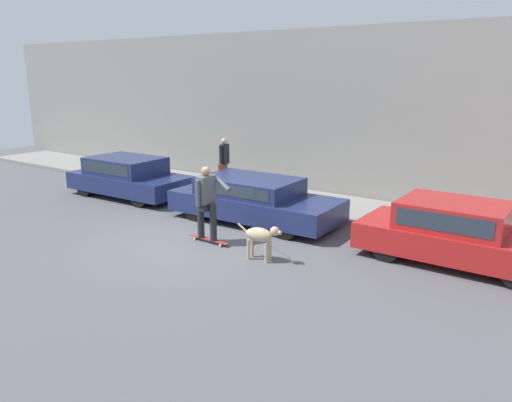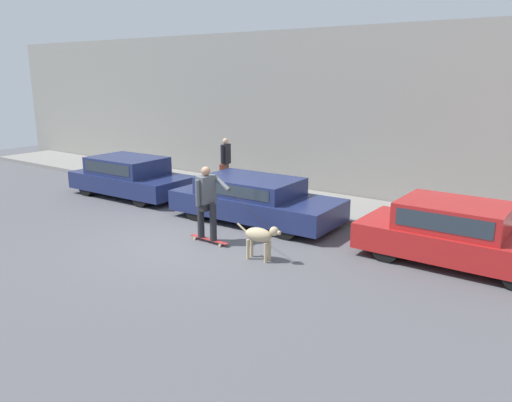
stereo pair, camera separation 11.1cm
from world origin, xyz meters
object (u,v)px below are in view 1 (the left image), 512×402
Objects in this scene: parked_car_2 at (457,234)px; dog at (261,236)px; skateboarder at (207,200)px; parked_car_1 at (254,200)px; parked_car_0 at (129,177)px; pedestrian_with_bag at (224,161)px.

parked_car_2 is 4.04m from dog.
dog is at bearing -5.78° from skateboarder.
parked_car_1 is 1.84× the size of skateboarder.
parked_car_0 is at bearing 179.96° from parked_car_2.
pedestrian_with_bag is at bearing 130.16° from dog.
skateboarder is (-5.01, -2.01, 0.40)m from parked_car_2.
dog is at bearing 124.76° from pedestrian_with_bag.
parked_car_2 is 2.39× the size of pedestrian_with_bag.
parked_car_1 reaches higher than dog.
parked_car_2 reaches higher than parked_car_1.
pedestrian_with_bag is at bearing 125.78° from skateboarder.
parked_car_0 is at bearing 159.92° from skateboarder.
parked_car_1 is 2.85m from dog.
parked_car_1 is at bearing 95.31° from skateboarder.
skateboarder reaches higher than dog.
parked_car_2 is 1.61× the size of skateboarder.
skateboarder is (5.00, -2.01, 0.40)m from parked_car_0.
parked_car_0 is 3.90× the size of dog.
parked_car_0 is 7.02m from dog.
pedestrian_with_bag is (-4.29, 4.14, 0.56)m from dog.
skateboarder is at bearing 166.55° from dog.
parked_car_1 is at bearing -1.49° from parked_car_0.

